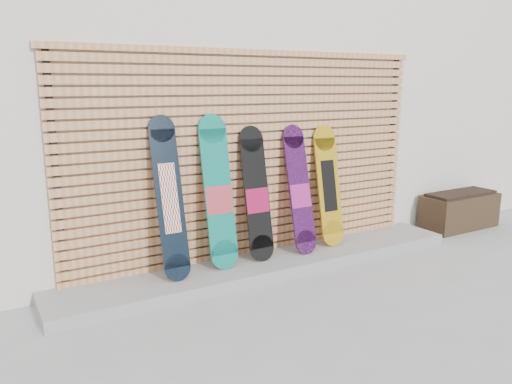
# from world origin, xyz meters

# --- Properties ---
(ground) EXTENTS (80.00, 80.00, 0.00)m
(ground) POSITION_xyz_m (0.00, 0.00, 0.00)
(ground) COLOR #949597
(ground) RESTS_ON ground
(building) EXTENTS (12.00, 5.00, 3.60)m
(building) POSITION_xyz_m (0.50, 3.50, 1.80)
(building) COLOR beige
(building) RESTS_ON ground
(concrete_step) EXTENTS (4.60, 0.70, 0.12)m
(concrete_step) POSITION_xyz_m (-0.15, 0.68, 0.06)
(concrete_step) COLOR gray
(concrete_step) RESTS_ON ground
(slat_wall) EXTENTS (4.26, 0.08, 2.29)m
(slat_wall) POSITION_xyz_m (-0.15, 0.97, 1.21)
(slat_wall) COLOR #B97B4D
(slat_wall) RESTS_ON ground
(planter_box) EXTENTS (1.12, 0.47, 0.50)m
(planter_box) POSITION_xyz_m (2.94, 0.71, 0.25)
(planter_box) COLOR black
(planter_box) RESTS_ON ground
(snowboard_0) EXTENTS (0.26, 0.37, 1.55)m
(snowboard_0) POSITION_xyz_m (-1.22, 0.76, 0.89)
(snowboard_0) COLOR black
(snowboard_0) RESTS_ON concrete_step
(snowboard_1) EXTENTS (0.30, 0.32, 1.54)m
(snowboard_1) POSITION_xyz_m (-0.69, 0.78, 0.88)
(snowboard_1) COLOR #0B7163
(snowboard_1) RESTS_ON concrete_step
(snowboard_2) EXTENTS (0.28, 0.31, 1.41)m
(snowboard_2) POSITION_xyz_m (-0.25, 0.79, 0.81)
(snowboard_2) COLOR black
(snowboard_2) RESTS_ON concrete_step
(snowboard_3) EXTENTS (0.27, 0.37, 1.40)m
(snowboard_3) POSITION_xyz_m (0.29, 0.76, 0.81)
(snowboard_3) COLOR black
(snowboard_3) RESTS_ON concrete_step
(snowboard_4) EXTENTS (0.30, 0.29, 1.37)m
(snowboard_4) POSITION_xyz_m (0.72, 0.80, 0.80)
(snowboard_4) COLOR #AB8112
(snowboard_4) RESTS_ON concrete_step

